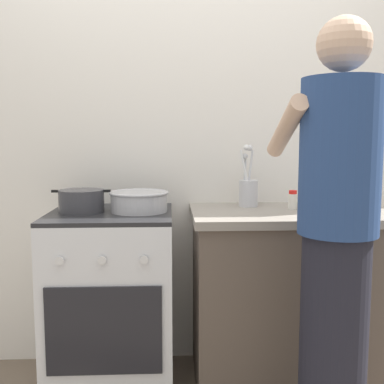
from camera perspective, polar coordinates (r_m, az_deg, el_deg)
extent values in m
cube|color=silver|center=(2.62, 2.90, 6.43)|extent=(3.20, 0.10, 2.50)
cube|color=brown|center=(2.48, 11.90, -13.05)|extent=(0.96, 0.56, 0.86)
cube|color=gray|center=(2.37, 12.16, -2.73)|extent=(1.00, 0.60, 0.04)
cube|color=silver|center=(2.42, -9.81, -13.26)|extent=(0.60, 0.60, 0.88)
cube|color=#232326|center=(2.31, -10.03, -2.69)|extent=(0.60, 0.60, 0.02)
cube|color=black|center=(2.14, -10.84, -16.54)|extent=(0.51, 0.01, 0.40)
cylinder|color=silver|center=(2.07, -16.05, -8.18)|extent=(0.04, 0.01, 0.04)
cylinder|color=silver|center=(2.03, -11.06, -8.29)|extent=(0.04, 0.01, 0.04)
cylinder|color=silver|center=(2.02, -5.94, -8.33)|extent=(0.04, 0.01, 0.04)
cylinder|color=#38383D|center=(2.32, -13.51, -1.09)|extent=(0.22, 0.22, 0.11)
cube|color=black|center=(2.34, -16.54, 0.10)|extent=(0.04, 0.02, 0.01)
cube|color=black|center=(2.29, -10.47, 0.14)|extent=(0.04, 0.02, 0.01)
cylinder|color=#B7B7BC|center=(2.29, -6.56, -1.21)|extent=(0.28, 0.28, 0.10)
torus|color=#B7B7BC|center=(2.28, -6.58, -0.10)|extent=(0.29, 0.29, 0.01)
cylinder|color=silver|center=(2.46, 6.98, -0.15)|extent=(0.10, 0.10, 0.14)
cylinder|color=silver|center=(2.47, 7.10, 1.85)|extent=(0.04, 0.03, 0.29)
sphere|color=silver|center=(2.46, 7.15, 5.42)|extent=(0.03, 0.03, 0.03)
cylinder|color=#B7BABF|center=(2.46, 6.53, 1.47)|extent=(0.02, 0.04, 0.23)
sphere|color=#B7BABF|center=(2.45, 6.57, 4.41)|extent=(0.03, 0.03, 0.03)
cylinder|color=silver|center=(2.43, 6.71, 1.84)|extent=(0.07, 0.05, 0.29)
sphere|color=silver|center=(2.42, 6.76, 5.47)|extent=(0.03, 0.03, 0.03)
cylinder|color=silver|center=(2.41, 12.34, -1.15)|extent=(0.04, 0.04, 0.08)
cylinder|color=red|center=(2.40, 12.37, -0.02)|extent=(0.04, 0.04, 0.02)
cylinder|color=black|center=(1.98, 17.03, -17.84)|extent=(0.26, 0.26, 0.90)
cylinder|color=navy|center=(1.80, 17.83, 4.11)|extent=(0.30, 0.30, 0.58)
sphere|color=#D3AA8C|center=(1.84, 18.30, 17.00)|extent=(0.20, 0.20, 0.20)
cylinder|color=#D3AA8C|center=(1.89, 11.56, 7.73)|extent=(0.07, 0.41, 0.24)
cylinder|color=#D3AA8C|center=(2.00, 21.13, 7.35)|extent=(0.07, 0.41, 0.24)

